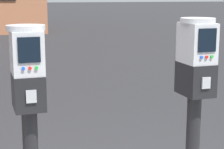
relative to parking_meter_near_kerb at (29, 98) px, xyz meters
name	(u,v)px	position (x,y,z in m)	size (l,w,h in m)	color
parking_meter_near_kerb	(29,98)	(0.00, 0.00, 0.00)	(0.23, 0.26, 1.35)	black
parking_meter_twin_adjacent	(195,85)	(1.04, 0.00, 0.02)	(0.23, 0.26, 1.37)	black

